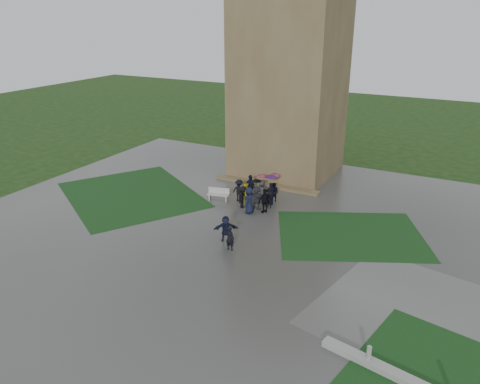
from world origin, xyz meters
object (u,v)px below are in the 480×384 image
at_px(pedestrian_mid, 226,228).
at_px(pedestrian_near, 230,238).
at_px(tower, 290,68).
at_px(bench, 218,194).

height_order(pedestrian_mid, pedestrian_near, pedestrian_mid).
xyz_separation_m(tower, pedestrian_near, (2.62, -15.34, -8.22)).
bearing_deg(pedestrian_mid, pedestrian_near, -84.10).
distance_m(pedestrian_mid, pedestrian_near, 1.27).
bearing_deg(pedestrian_near, pedestrian_mid, -49.62).
bearing_deg(tower, pedestrian_mid, -82.86).
xyz_separation_m(bench, pedestrian_mid, (3.72, -5.53, 0.33)).
xyz_separation_m(tower, bench, (-1.92, -8.84, -8.49)).
xyz_separation_m(pedestrian_mid, pedestrian_near, (0.82, -0.97, -0.06)).
bearing_deg(tower, pedestrian_near, -80.29).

